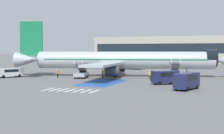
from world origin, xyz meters
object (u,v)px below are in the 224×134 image
object	(u,v)px
ground_crew_3	(152,73)
fuel_tanker	(126,63)
service_van_3	(165,76)
ground_crew_0	(103,73)
airliner	(121,60)
service_van_0	(10,72)
boarding_stairs_aft	(81,73)
ground_crew_2	(150,75)
ground_crew_1	(58,73)
service_van_2	(187,80)
terminal_building	(180,50)
boarding_stairs_forward	(175,74)

from	to	relation	value
ground_crew_3	fuel_tanker	bearing A→B (deg)	-148.32
service_van_3	ground_crew_0	size ratio (longest dim) A/B	2.63
airliner	service_van_3	xyz separation A→B (m)	(11.37, -11.95, -2.17)
fuel_tanker	service_van_0	distance (m)	37.44
ground_crew_0	ground_crew_3	xyz separation A→B (m)	(9.45, 3.25, -0.05)
boarding_stairs_aft	ground_crew_2	bearing A→B (deg)	-9.84
ground_crew_1	ground_crew_3	world-z (taller)	ground_crew_3
service_van_2	ground_crew_0	bearing A→B (deg)	-17.82
ground_crew_0	terminal_building	xyz separation A→B (m)	(5.74, 80.08, 4.72)
boarding_stairs_forward	service_van_3	size ratio (longest dim) A/B	1.19
service_van_2	ground_crew_2	world-z (taller)	service_van_2
service_van_3	terminal_building	world-z (taller)	terminal_building
ground_crew_2	terminal_building	xyz separation A→B (m)	(-4.17, 80.90, 4.74)
boarding_stairs_forward	ground_crew_0	xyz separation A→B (m)	(-14.09, -2.55, 0.03)
boarding_stairs_aft	terminal_building	size ratio (longest dim) A/B	0.07
airliner	ground_crew_0	distance (m)	5.69
service_van_0	service_van_3	world-z (taller)	service_van_3
terminal_building	service_van_2	bearing A→B (deg)	-82.57
ground_crew_3	airliner	bearing A→B (deg)	-95.26
boarding_stairs_forward	terminal_building	distance (m)	78.13
fuel_tanker	service_van_0	xyz separation A→B (m)	(-14.81, -34.38, -0.60)
ground_crew_3	terminal_building	world-z (taller)	terminal_building
service_van_0	service_van_3	size ratio (longest dim) A/B	1.22
service_van_2	service_van_3	size ratio (longest dim) A/B	1.17
airliner	terminal_building	xyz separation A→B (m)	(3.25, 75.60, 2.25)
service_van_0	ground_crew_1	distance (m)	9.89
airliner	terminal_building	world-z (taller)	airliner
service_van_2	ground_crew_3	world-z (taller)	service_van_2
fuel_tanker	ground_crew_1	size ratio (longest dim) A/B	6.50
ground_crew_1	boarding_stairs_forward	bearing A→B (deg)	-62.79
boarding_stairs_aft	service_van_0	size ratio (longest dim) A/B	0.98
fuel_tanker	service_van_3	world-z (taller)	fuel_tanker
boarding_stairs_forward	airliner	bearing A→B (deg)	158.23
service_van_3	ground_crew_3	distance (m)	11.58
service_van_2	ground_crew_3	size ratio (longest dim) A/B	3.19
service_van_0	ground_crew_3	xyz separation A→B (m)	(27.85, 8.60, -0.16)
airliner	boarding_stairs_forward	distance (m)	12.03
service_van_2	ground_crew_2	size ratio (longest dim) A/B	3.13
fuel_tanker	ground_crew_3	world-z (taller)	fuel_tanker
fuel_tanker	service_van_0	bearing A→B (deg)	-13.83
service_van_0	ground_crew_2	distance (m)	28.67
airliner	boarding_stairs_forward	bearing A→B (deg)	68.23
boarding_stairs_forward	fuel_tanker	world-z (taller)	boarding_stairs_forward
service_van_2	terminal_building	size ratio (longest dim) A/B	0.07
ground_crew_1	ground_crew_2	size ratio (longest dim) A/B	0.93
fuel_tanker	ground_crew_0	world-z (taller)	fuel_tanker
boarding_stairs_aft	ground_crew_1	bearing A→B (deg)	175.86
fuel_tanker	ground_crew_2	bearing A→B (deg)	33.82
boarding_stairs_aft	service_van_3	world-z (taller)	boarding_stairs_aft
boarding_stairs_aft	terminal_building	world-z (taller)	terminal_building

